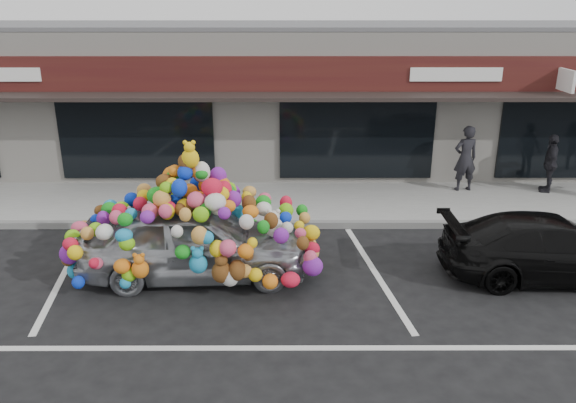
{
  "coord_description": "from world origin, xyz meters",
  "views": [
    {
      "loc": [
        1.09,
        -9.52,
        4.93
      ],
      "look_at": [
        1.12,
        1.4,
        1.03
      ],
      "focal_mm": 35.0,
      "sensor_mm": 36.0,
      "label": 1
    }
  ],
  "objects_px": {
    "toy_car": "(195,232)",
    "pedestrian_a": "(465,158)",
    "pedestrian_c": "(550,163)",
    "black_sedan": "(552,248)"
  },
  "relations": [
    {
      "from": "toy_car",
      "to": "pedestrian_a",
      "type": "bearing_deg",
      "value": -56.7
    },
    {
      "from": "pedestrian_a",
      "to": "pedestrian_c",
      "type": "bearing_deg",
      "value": 167.11
    },
    {
      "from": "toy_car",
      "to": "black_sedan",
      "type": "height_order",
      "value": "toy_car"
    },
    {
      "from": "pedestrian_c",
      "to": "pedestrian_a",
      "type": "bearing_deg",
      "value": -72.5
    },
    {
      "from": "black_sedan",
      "to": "pedestrian_c",
      "type": "relative_size",
      "value": 2.63
    },
    {
      "from": "pedestrian_a",
      "to": "pedestrian_c",
      "type": "relative_size",
      "value": 1.13
    },
    {
      "from": "toy_car",
      "to": "pedestrian_c",
      "type": "relative_size",
      "value": 2.96
    },
    {
      "from": "pedestrian_a",
      "to": "pedestrian_c",
      "type": "distance_m",
      "value": 2.21
    },
    {
      "from": "toy_car",
      "to": "pedestrian_a",
      "type": "relative_size",
      "value": 2.62
    },
    {
      "from": "black_sedan",
      "to": "pedestrian_a",
      "type": "height_order",
      "value": "pedestrian_a"
    }
  ]
}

